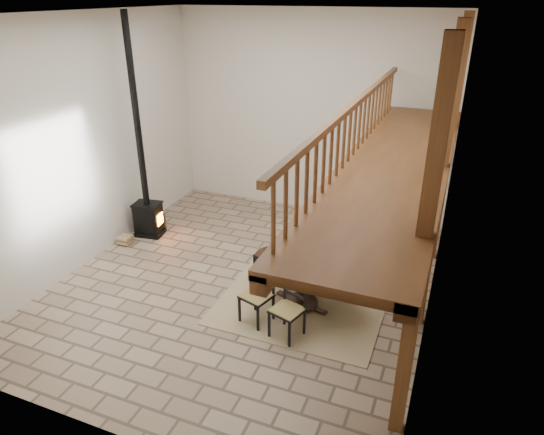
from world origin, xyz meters
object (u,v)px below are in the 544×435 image
at_px(dining_table, 302,283).
at_px(wood_stove, 145,191).
at_px(log_stack, 125,240).
at_px(log_basket, 154,221).

xyz_separation_m(dining_table, wood_stove, (-4.30, 1.39, 0.67)).
height_order(dining_table, log_stack, dining_table).
xyz_separation_m(wood_stove, log_stack, (-0.25, -0.62, -1.03)).
distance_m(wood_stove, log_stack, 1.23).
distance_m(dining_table, log_stack, 4.63).
bearing_deg(dining_table, log_basket, 175.85).
distance_m(wood_stove, log_basket, 0.98).
bearing_deg(wood_stove, log_stack, -120.45).
bearing_deg(dining_table, wood_stove, 179.02).
relative_size(dining_table, wood_stove, 0.50).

